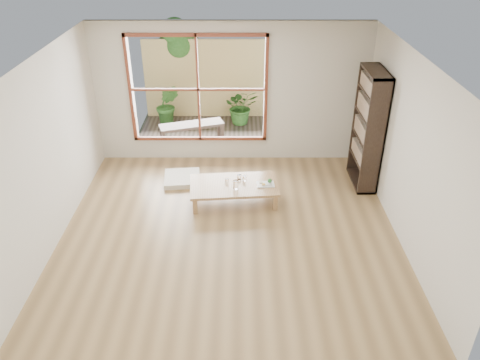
{
  "coord_description": "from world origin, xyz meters",
  "views": [
    {
      "loc": [
        0.16,
        -5.74,
        4.2
      ],
      "look_at": [
        0.16,
        0.6,
        0.55
      ],
      "focal_mm": 35.0,
      "sensor_mm": 36.0,
      "label": 1
    }
  ],
  "objects_px": {
    "low_table": "(234,186)",
    "food_tray": "(266,183)",
    "bookshelf": "(368,129)",
    "garden_bench": "(192,127)"
  },
  "relations": [
    {
      "from": "bookshelf",
      "to": "garden_bench",
      "type": "bearing_deg",
      "value": 153.15
    },
    {
      "from": "bookshelf",
      "to": "food_tray",
      "type": "bearing_deg",
      "value": -159.63
    },
    {
      "from": "low_table",
      "to": "food_tray",
      "type": "relative_size",
      "value": 4.95
    },
    {
      "from": "bookshelf",
      "to": "low_table",
      "type": "bearing_deg",
      "value": -164.47
    },
    {
      "from": "low_table",
      "to": "bookshelf",
      "type": "xyz_separation_m",
      "value": [
        2.26,
        0.63,
        0.74
      ]
    },
    {
      "from": "low_table",
      "to": "food_tray",
      "type": "distance_m",
      "value": 0.54
    },
    {
      "from": "low_table",
      "to": "food_tray",
      "type": "xyz_separation_m",
      "value": [
        0.53,
        -0.01,
        0.06
      ]
    },
    {
      "from": "food_tray",
      "to": "low_table",
      "type": "bearing_deg",
      "value": 173.98
    },
    {
      "from": "low_table",
      "to": "garden_bench",
      "type": "xyz_separation_m",
      "value": [
        -0.89,
        2.22,
        0.1
      ]
    },
    {
      "from": "bookshelf",
      "to": "food_tray",
      "type": "height_order",
      "value": "bookshelf"
    }
  ]
}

